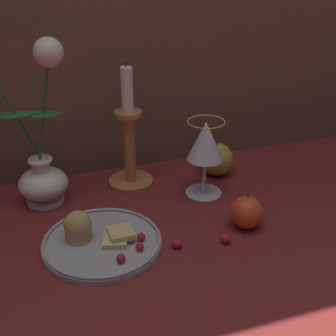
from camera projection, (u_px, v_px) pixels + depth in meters
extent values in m
plane|color=maroon|center=(130.00, 221.00, 0.92)|extent=(2.40, 2.40, 0.00)
cylinder|color=silver|center=(46.00, 199.00, 0.99)|extent=(0.08, 0.08, 0.01)
ellipsoid|color=silver|center=(43.00, 184.00, 0.97)|extent=(0.10, 0.10, 0.07)
cylinder|color=silver|center=(41.00, 167.00, 0.96)|extent=(0.04, 0.04, 0.03)
torus|color=silver|center=(40.00, 160.00, 0.95)|extent=(0.05, 0.05, 0.01)
cylinder|color=#23662D|center=(12.00, 109.00, 0.90)|extent=(0.08, 0.02, 0.22)
ellipsoid|color=#23662D|center=(15.00, 114.00, 0.90)|extent=(0.07, 0.05, 0.00)
cylinder|color=#23662D|center=(44.00, 109.00, 0.91)|extent=(0.05, 0.01, 0.22)
ellipsoid|color=#23662D|center=(44.00, 114.00, 0.91)|extent=(0.07, 0.05, 0.00)
sphere|color=silver|center=(49.00, 52.00, 0.86)|extent=(0.06, 0.06, 0.06)
cylinder|color=#A3A3A8|center=(102.00, 244.00, 0.85)|extent=(0.22, 0.22, 0.01)
torus|color=#A3A3A8|center=(102.00, 240.00, 0.85)|extent=(0.21, 0.21, 0.01)
cylinder|color=tan|center=(78.00, 232.00, 0.85)|extent=(0.05, 0.05, 0.03)
sphere|color=tan|center=(78.00, 224.00, 0.84)|extent=(0.05, 0.05, 0.05)
cube|color=#DBBC7A|center=(115.00, 240.00, 0.84)|extent=(0.05, 0.05, 0.01)
cube|color=#DBBC7A|center=(121.00, 233.00, 0.85)|extent=(0.04, 0.04, 0.01)
sphere|color=#AD192D|center=(121.00, 258.00, 0.79)|extent=(0.02, 0.02, 0.02)
sphere|color=#AD192D|center=(140.00, 247.00, 0.82)|extent=(0.01, 0.01, 0.01)
sphere|color=#AD192D|center=(141.00, 237.00, 0.85)|extent=(0.02, 0.02, 0.02)
cylinder|color=silver|center=(203.00, 192.00, 1.02)|extent=(0.08, 0.08, 0.00)
cylinder|color=silver|center=(204.00, 175.00, 1.00)|extent=(0.01, 0.01, 0.08)
cone|color=silver|center=(206.00, 141.00, 0.97)|extent=(0.08, 0.08, 0.08)
cone|color=#E5CC66|center=(205.00, 146.00, 0.97)|extent=(0.07, 0.07, 0.06)
torus|color=gold|center=(206.00, 122.00, 0.95)|extent=(0.08, 0.08, 0.00)
cylinder|color=#B77042|center=(131.00, 181.00, 1.06)|extent=(0.10, 0.10, 0.01)
cylinder|color=#B77042|center=(130.00, 149.00, 1.02)|extent=(0.03, 0.03, 0.15)
cylinder|color=#B77042|center=(128.00, 113.00, 0.98)|extent=(0.06, 0.06, 0.01)
cylinder|color=white|center=(127.00, 90.00, 0.96)|extent=(0.02, 0.02, 0.09)
cylinder|color=black|center=(126.00, 65.00, 0.94)|extent=(0.00, 0.00, 0.01)
sphere|color=#D14223|center=(246.00, 212.00, 0.89)|extent=(0.06, 0.06, 0.06)
cylinder|color=#4C3319|center=(248.00, 195.00, 0.88)|extent=(0.00, 0.00, 0.01)
sphere|color=#B2932D|center=(217.00, 159.00, 1.08)|extent=(0.08, 0.08, 0.08)
cylinder|color=#4C3319|center=(218.00, 142.00, 1.06)|extent=(0.00, 0.00, 0.01)
sphere|color=#AD192D|center=(177.00, 244.00, 0.84)|extent=(0.02, 0.02, 0.02)
sphere|color=#AD192D|center=(226.00, 239.00, 0.86)|extent=(0.02, 0.02, 0.02)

